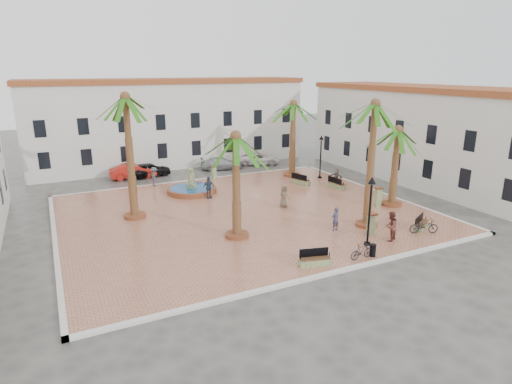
# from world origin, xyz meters

# --- Properties ---
(ground) EXTENTS (120.00, 120.00, 0.00)m
(ground) POSITION_xyz_m (0.00, 0.00, 0.00)
(ground) COLOR #56544F
(ground) RESTS_ON ground
(plaza) EXTENTS (26.00, 22.00, 0.15)m
(plaza) POSITION_xyz_m (0.00, 0.00, 0.07)
(plaza) COLOR #C07659
(plaza) RESTS_ON ground
(kerb_n) EXTENTS (26.30, 0.30, 0.16)m
(kerb_n) POSITION_xyz_m (0.00, 11.00, 0.08)
(kerb_n) COLOR silver
(kerb_n) RESTS_ON ground
(kerb_s) EXTENTS (26.30, 0.30, 0.16)m
(kerb_s) POSITION_xyz_m (0.00, -11.00, 0.08)
(kerb_s) COLOR silver
(kerb_s) RESTS_ON ground
(kerb_e) EXTENTS (0.30, 22.30, 0.16)m
(kerb_e) POSITION_xyz_m (13.00, 0.00, 0.08)
(kerb_e) COLOR silver
(kerb_e) RESTS_ON ground
(kerb_w) EXTENTS (0.30, 22.30, 0.16)m
(kerb_w) POSITION_xyz_m (-13.00, 0.00, 0.08)
(kerb_w) COLOR silver
(kerb_w) RESTS_ON ground
(building_north) EXTENTS (30.40, 7.40, 9.50)m
(building_north) POSITION_xyz_m (-0.00, 19.99, 4.77)
(building_north) COLOR silver
(building_north) RESTS_ON ground
(building_east) EXTENTS (7.40, 26.40, 9.00)m
(building_east) POSITION_xyz_m (19.99, 2.00, 4.52)
(building_east) COLOR silver
(building_east) RESTS_ON ground
(fountain) EXTENTS (4.28, 4.28, 2.21)m
(fountain) POSITION_xyz_m (-1.85, 6.92, 0.45)
(fountain) COLOR brown
(fountain) RESTS_ON plaza
(palm_nw) EXTENTS (5.11, 5.11, 8.94)m
(palm_nw) POSITION_xyz_m (-7.60, 2.49, 7.84)
(palm_nw) COLOR brown
(palm_nw) RESTS_ON plaza
(palm_sw) EXTENTS (5.00, 5.00, 6.85)m
(palm_sw) POSITION_xyz_m (-2.44, -4.20, 5.85)
(palm_sw) COLOR brown
(palm_sw) RESTS_ON plaza
(palm_s) EXTENTS (4.79, 4.79, 8.60)m
(palm_s) POSITION_xyz_m (6.34, -6.34, 7.56)
(palm_s) COLOR brown
(palm_s) RESTS_ON plaza
(palm_e) EXTENTS (5.09, 5.09, 6.32)m
(palm_e) POSITION_xyz_m (11.20, -3.59, 5.33)
(palm_e) COLOR brown
(palm_e) RESTS_ON plaza
(palm_ne) EXTENTS (5.45, 5.45, 7.53)m
(palm_ne) POSITION_xyz_m (9.05, 8.15, 6.43)
(palm_ne) COLOR brown
(palm_ne) RESTS_ON plaza
(bench_s) EXTENTS (1.84, 0.97, 0.93)m
(bench_s) POSITION_xyz_m (-0.31, -9.93, 0.41)
(bench_s) COLOR #81935F
(bench_s) RESTS_ON plaza
(bench_se) EXTENTS (1.80, 1.28, 0.92)m
(bench_se) POSITION_xyz_m (9.26, -8.47, 0.41)
(bench_se) COLOR #81935F
(bench_se) RESTS_ON plaza
(bench_e) EXTENTS (0.74, 1.93, 0.99)m
(bench_e) POSITION_xyz_m (10.33, 2.49, 0.43)
(bench_e) COLOR #81935F
(bench_e) RESTS_ON plaza
(bench_ne) EXTENTS (1.17, 1.99, 1.00)m
(bench_ne) POSITION_xyz_m (8.12, 5.05, 0.43)
(bench_ne) COLOR #81935F
(bench_ne) RESTS_ON plaza
(lamppost_s) EXTENTS (0.47, 0.47, 4.32)m
(lamppost_s) POSITION_xyz_m (4.17, -8.99, 3.07)
(lamppost_s) COLOR black
(lamppost_s) RESTS_ON plaza
(lamppost_e) EXTENTS (0.46, 0.46, 4.22)m
(lamppost_e) POSITION_xyz_m (11.07, 6.17, 3.01)
(lamppost_e) COLOR black
(lamppost_e) RESTS_ON plaza
(bollard_se) EXTENTS (0.56, 0.56, 1.49)m
(bollard_se) POSITION_xyz_m (5.49, -7.78, 0.92)
(bollard_se) COLOR #81935F
(bollard_se) RESTS_ON plaza
(bollard_n) EXTENTS (0.53, 0.53, 1.32)m
(bollard_n) POSITION_xyz_m (1.54, 10.40, 0.83)
(bollard_n) COLOR #81935F
(bollard_n) RESTS_ON plaza
(bollard_e) EXTENTS (0.63, 0.63, 1.51)m
(bollard_e) POSITION_xyz_m (10.05, -3.27, 0.93)
(bollard_e) COLOR #81935F
(bollard_e) RESTS_ON plaza
(litter_bin) EXTENTS (0.37, 0.37, 0.73)m
(litter_bin) POSITION_xyz_m (3.35, -10.40, 0.51)
(litter_bin) COLOR black
(litter_bin) RESTS_ON plaza
(cyclist_a) EXTENTS (0.66, 0.51, 1.62)m
(cyclist_a) POSITION_xyz_m (3.87, -6.10, 0.96)
(cyclist_a) COLOR #393C55
(cyclist_a) RESTS_ON plaza
(bicycle_a) EXTENTS (2.00, 1.36, 0.99)m
(bicycle_a) POSITION_xyz_m (8.77, -9.10, 0.65)
(bicycle_a) COLOR black
(bicycle_a) RESTS_ON plaza
(cyclist_b) EXTENTS (1.15, 1.06, 1.91)m
(cyclist_b) POSITION_xyz_m (5.90, -9.06, 1.10)
(cyclist_b) COLOR brown
(cyclist_b) RESTS_ON plaza
(bicycle_b) EXTENTS (1.51, 0.43, 0.90)m
(bicycle_b) POSITION_xyz_m (2.54, -10.40, 0.60)
(bicycle_b) COLOR black
(bicycle_b) RESTS_ON plaza
(pedestrian_fountain_a) EXTENTS (0.88, 0.58, 1.77)m
(pedestrian_fountain_a) POSITION_xyz_m (3.34, -0.20, 1.03)
(pedestrian_fountain_a) COLOR #77664F
(pedestrian_fountain_a) RESTS_ON plaza
(pedestrian_fountain_b) EXTENTS (1.17, 0.71, 1.87)m
(pedestrian_fountain_b) POSITION_xyz_m (-1.12, 4.59, 1.08)
(pedestrian_fountain_b) COLOR #2F3D4D
(pedestrian_fountain_b) RESTS_ON plaza
(pedestrian_north) EXTENTS (0.73, 1.19, 1.77)m
(pedestrian_north) POSITION_xyz_m (-4.26, 10.40, 1.04)
(pedestrian_north) COLOR #4D4C51
(pedestrian_north) RESTS_ON plaza
(pedestrian_east) EXTENTS (1.01, 1.54, 1.59)m
(pedestrian_east) POSITION_xyz_m (10.82, 3.21, 0.95)
(pedestrian_east) COLOR #74655C
(pedestrian_east) RESTS_ON plaza
(car_black) EXTENTS (4.42, 2.25, 1.44)m
(car_black) POSITION_xyz_m (-3.74, 14.79, 0.72)
(car_black) COLOR black
(car_black) RESTS_ON ground
(car_red) EXTENTS (4.48, 1.65, 1.47)m
(car_red) POSITION_xyz_m (-5.37, 14.77, 0.73)
(car_red) COLOR red
(car_red) RESTS_ON ground
(car_silver) EXTENTS (4.71, 2.70, 1.28)m
(car_silver) POSITION_xyz_m (4.00, 14.64, 0.64)
(car_silver) COLOR #A5A5AE
(car_silver) RESTS_ON ground
(car_white) EXTENTS (5.14, 3.62, 1.30)m
(car_white) POSITION_xyz_m (8.76, 14.98, 0.65)
(car_white) COLOR white
(car_white) RESTS_ON ground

